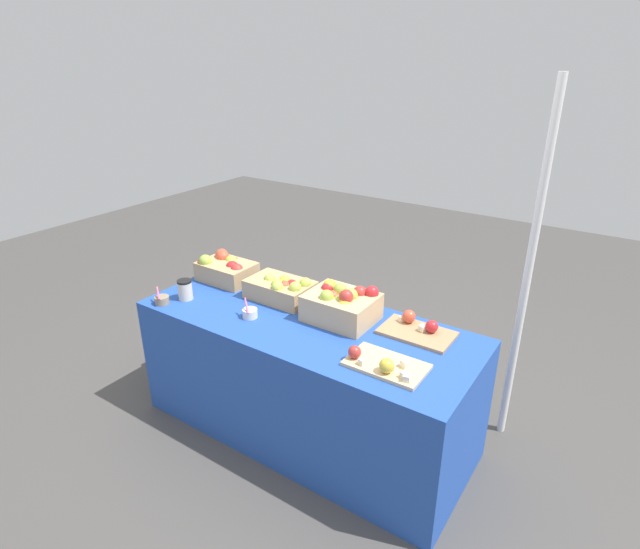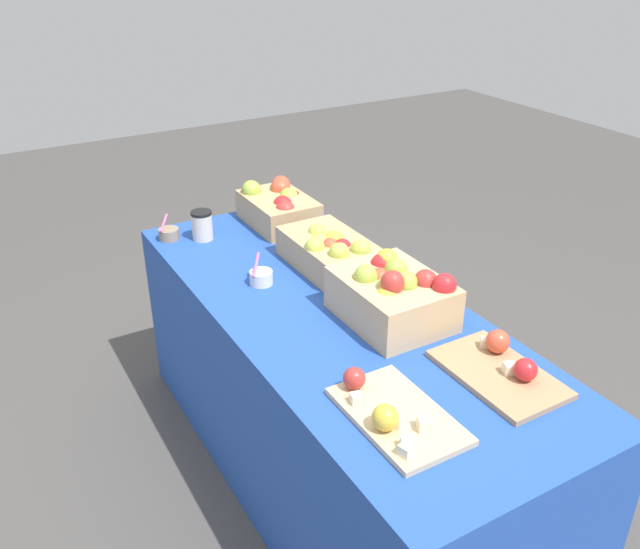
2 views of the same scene
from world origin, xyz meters
name	(u,v)px [view 2 (image 2 of 2)]	position (x,y,z in m)	size (l,w,h in m)	color
ground_plane	(333,472)	(0.00, 0.00, 0.00)	(10.00, 10.00, 0.00)	#474442
table	(334,395)	(0.00, 0.00, 0.37)	(1.90, 0.76, 0.74)	#234CAD
apple_crate_left	(278,206)	(-0.74, 0.16, 0.82)	(0.35, 0.24, 0.17)	tan
apple_crate_middle	(329,250)	(-0.27, 0.13, 0.81)	(0.39, 0.24, 0.16)	tan
apple_crate_right	(392,294)	(0.15, 0.12, 0.83)	(0.37, 0.29, 0.21)	tan
cutting_board_front	(391,412)	(0.57, -0.18, 0.76)	(0.37, 0.22, 0.09)	#D1B284
cutting_board_back	(501,368)	(0.56, 0.21, 0.76)	(0.37, 0.23, 0.09)	tan
sample_bowl_near	(261,277)	(-0.28, -0.14, 0.77)	(0.09, 0.09, 0.11)	silver
sample_bowl_mid	(169,234)	(-0.81, -0.30, 0.76)	(0.09, 0.09, 0.09)	gray
coffee_cup	(202,225)	(-0.74, -0.18, 0.80)	(0.08, 0.08, 0.12)	beige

